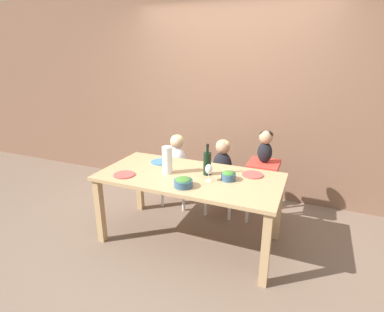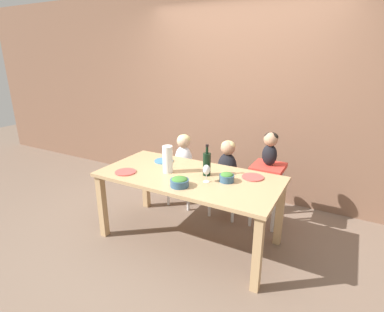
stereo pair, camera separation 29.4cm
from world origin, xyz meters
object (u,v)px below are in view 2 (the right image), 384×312
(chair_far_left, at_px, (184,176))
(chair_right_highchair, at_px, (267,178))
(salad_bowl_large, at_px, (180,182))
(person_baby_right, at_px, (270,146))
(person_child_left, at_px, (184,152))
(wine_bottle, at_px, (207,163))
(chair_far_center, at_px, (226,185))
(paper_towel_roll, at_px, (168,159))
(wine_glass_near, at_px, (206,170))
(dinner_plate_back_left, at_px, (164,161))
(person_child_center, at_px, (227,160))
(dinner_plate_back_right, at_px, (253,177))
(salad_bowl_small, at_px, (227,177))
(dinner_plate_front_left, at_px, (126,172))

(chair_far_left, bearing_deg, chair_right_highchair, -0.00)
(salad_bowl_large, bearing_deg, person_baby_right, 59.97)
(person_child_left, bearing_deg, salad_bowl_large, -61.59)
(wine_bottle, bearing_deg, chair_far_left, 135.70)
(chair_far_center, bearing_deg, chair_right_highchair, -0.00)
(person_baby_right, bearing_deg, wine_bottle, -127.14)
(chair_right_highchair, height_order, paper_towel_roll, paper_towel_roll)
(chair_far_left, relative_size, person_child_left, 0.93)
(chair_far_left, bearing_deg, person_child_left, 90.00)
(paper_towel_roll, relative_size, wine_glass_near, 1.64)
(chair_right_highchair, distance_m, dinner_plate_back_left, 1.16)
(chair_far_left, relative_size, wine_glass_near, 2.66)
(person_child_center, height_order, dinner_plate_back_right, person_child_center)
(person_child_center, relative_size, dinner_plate_back_left, 2.30)
(person_child_left, relative_size, dinner_plate_back_right, 2.30)
(person_child_center, relative_size, wine_glass_near, 2.86)
(chair_far_center, bearing_deg, person_child_center, 90.00)
(chair_right_highchair, bearing_deg, person_baby_right, 90.00)
(chair_far_center, xyz_separation_m, salad_bowl_small, (0.26, -0.65, 0.40))
(salad_bowl_small, bearing_deg, wine_bottle, 167.72)
(chair_far_center, distance_m, dinner_plate_back_left, 0.82)
(wine_glass_near, relative_size, dinner_plate_back_left, 0.80)
(paper_towel_roll, bearing_deg, dinner_plate_back_right, 18.59)
(chair_right_highchair, relative_size, wine_glass_near, 4.28)
(chair_far_center, xyz_separation_m, person_child_center, (0.00, 0.00, 0.32))
(dinner_plate_back_left, bearing_deg, person_child_left, 92.40)
(person_child_center, xyz_separation_m, dinner_plate_back_left, (-0.57, -0.47, 0.03))
(person_baby_right, distance_m, paper_towel_roll, 1.10)
(paper_towel_roll, height_order, salad_bowl_large, paper_towel_roll)
(wine_glass_near, distance_m, dinner_plate_back_right, 0.48)
(person_baby_right, distance_m, wine_glass_near, 0.85)
(dinner_plate_back_right, bearing_deg, wine_glass_near, -139.02)
(wine_bottle, bearing_deg, salad_bowl_large, -105.32)
(person_child_center, bearing_deg, chair_far_center, -90.00)
(person_child_center, relative_size, dinner_plate_front_left, 2.30)
(chair_right_highchair, distance_m, person_child_center, 0.50)
(paper_towel_roll, relative_size, dinner_plate_back_left, 1.32)
(person_child_center, xyz_separation_m, salad_bowl_large, (-0.07, -0.96, 0.07))
(chair_far_left, bearing_deg, salad_bowl_large, -61.56)
(chair_far_center, bearing_deg, dinner_plate_back_left, -140.60)
(chair_far_left, relative_size, person_baby_right, 1.22)
(salad_bowl_large, bearing_deg, dinner_plate_front_left, 178.20)
(chair_right_highchair, height_order, wine_bottle, wine_bottle)
(chair_far_center, height_order, dinner_plate_front_left, dinner_plate_front_left)
(chair_far_left, bearing_deg, dinner_plate_front_left, -98.01)
(person_baby_right, relative_size, wine_bottle, 1.16)
(wine_bottle, distance_m, dinner_plate_front_left, 0.83)
(wine_glass_near, bearing_deg, wine_bottle, 115.18)
(person_baby_right, distance_m, dinner_plate_back_right, 0.49)
(person_child_left, xyz_separation_m, dinner_plate_back_left, (0.02, -0.47, 0.03))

